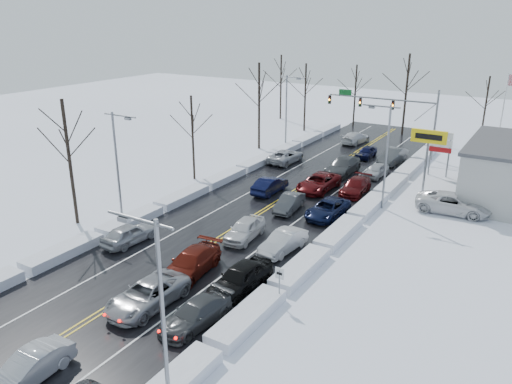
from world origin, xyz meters
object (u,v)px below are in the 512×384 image
Objects in this scene: flagpole at (504,112)px; oncoming_car_0 at (270,193)px; traffic_signal_mast at (392,108)px; tires_plus_sign at (428,141)px.

flagpole reaches higher than oncoming_car_0.
traffic_signal_mast is 11.90m from flagpole.
traffic_signal_mast is 21.05m from oncoming_car_0.
oncoming_car_0 is (-16.96, -21.65, -5.93)m from flagpole.
flagpole is at bearing 71.56° from tires_plus_sign.
tires_plus_sign is (7.05, -12.00, -0.49)m from traffic_signal_mast.
traffic_signal_mast is 2.21× the size of tires_plus_sign.
tires_plus_sign is 14.79m from flagpole.
flagpole is at bearing -127.95° from oncoming_car_0.
oncoming_car_0 is (-12.29, -7.64, -4.99)m from tires_plus_sign.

